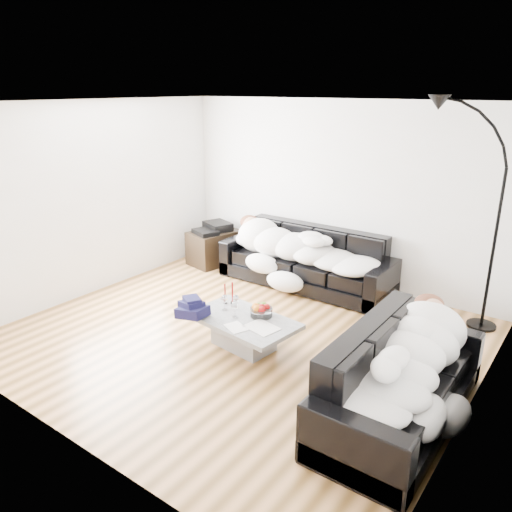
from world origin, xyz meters
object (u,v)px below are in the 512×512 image
Objects in this scene: candle_right at (232,293)px; av_cabinet at (214,247)px; sleeper_right at (404,354)px; coffee_table at (243,333)px; sofa_right at (402,377)px; stereo at (214,227)px; fruit_bowl at (261,310)px; sleeper_back at (304,244)px; wine_glass_a at (236,302)px; wine_glass_c at (235,310)px; floor_lamp at (496,233)px; shoes at (407,368)px; wine_glass_b at (225,303)px; candle_left at (225,294)px; sofa_back at (305,258)px.

candle_right is 0.34× the size of av_cabinet.
sleeper_right is 1.93m from coffee_table.
sofa_right reaches higher than stereo.
stereo is at bearing 135.71° from candle_right.
sleeper_back is at bearing 106.20° from fruit_bowl.
fruit_bowl is at bearing -8.82° from candle_right.
wine_glass_a is 0.89× the size of wine_glass_c.
wine_glass_c is 3.08m from floor_lamp.
fruit_bowl is (-1.73, 0.36, -0.21)m from sleeper_right.
sleeper_back is 2.52m from shoes.
candle_left reaches higher than wine_glass_b.
sleeper_right is at bearing -83.52° from shoes.
sofa_right is 2.24m from candle_right.
wine_glass_c is at bearing -157.14° from floor_lamp.
wine_glass_b is 0.19m from candle_right.
sofa_right is 1.77m from fruit_bowl.
coffee_table is 0.32m from fruit_bowl.
sofa_back is 1.46× the size of sleeper_right.
coffee_table is 0.41m from wine_glass_b.
sleeper_back is (0.00, -0.05, 0.22)m from sofa_back.
fruit_bowl is at bearing -18.64° from stereo.
sofa_right is 0.22m from sleeper_right.
sofa_back is 2.53m from floor_lamp.
coffee_table is at bearing 83.81° from sleeper_right.
sofa_right is 2.31m from candle_left.
sofa_back is 1.92m from wine_glass_b.
fruit_bowl is at bearing -73.80° from sleeper_back.
stereo is (-1.69, 0.01, -0.03)m from sleeper_back.
floor_lamp reaches higher than coffee_table.
floor_lamp is (2.33, 2.03, 0.73)m from wine_glass_b.
sleeper_back is 2.73× the size of av_cabinet.
sofa_right is 4.48m from av_cabinet.
floor_lamp is (1.90, 1.92, 0.75)m from fruit_bowl.
sleeper_back is at bearing 89.03° from candle_left.
floor_lamp is at bearing 45.85° from coffee_table.
candle_right reaches higher than wine_glass_a.
sleeper_right reaches higher than av_cabinet.
av_cabinet is at bearing 141.24° from fruit_bowl.
fruit_bowl is 0.93× the size of candle_right.
sleeper_back is at bearing 161.62° from floor_lamp.
wine_glass_c is (-1.95, 0.17, 0.03)m from sofa_right.
coffee_table is 6.62× the size of wine_glass_b.
wine_glass_a is at bearing -175.83° from shoes.
candle_right is at bearing -178.96° from shoes.
sleeper_back is 1.79m from wine_glass_a.
sofa_right is 1.17× the size of sleeper_right.
coffee_table is at bearing -127.62° from fruit_bowl.
sleeper_right is at bearing -44.09° from sofa_back.
av_cabinet is at bearing 110.12° from stereo.
sleeper_right is 1.96m from wine_glass_c.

